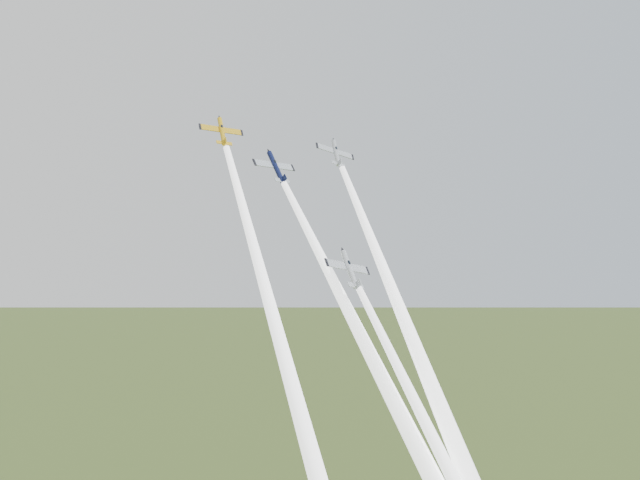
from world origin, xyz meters
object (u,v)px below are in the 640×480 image
at_px(plane_navy, 276,167).
at_px(plane_silver_right, 336,153).
at_px(plane_silver_low, 349,269).
at_px(plane_yellow, 222,131).

height_order(plane_navy, plane_silver_right, plane_silver_right).
relative_size(plane_navy, plane_silver_low, 0.98).
height_order(plane_yellow, plane_navy, plane_yellow).
xyz_separation_m(plane_yellow, plane_silver_low, (14.40, -12.05, -19.54)).
distance_m(plane_yellow, plane_silver_low, 27.10).
distance_m(plane_navy, plane_silver_low, 21.84).
height_order(plane_yellow, plane_silver_right, plane_yellow).
bearing_deg(plane_silver_low, plane_yellow, 126.46).
distance_m(plane_silver_right, plane_silver_low, 24.91).
xyz_separation_m(plane_navy, plane_silver_low, (4.91, -15.12, -14.98)).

